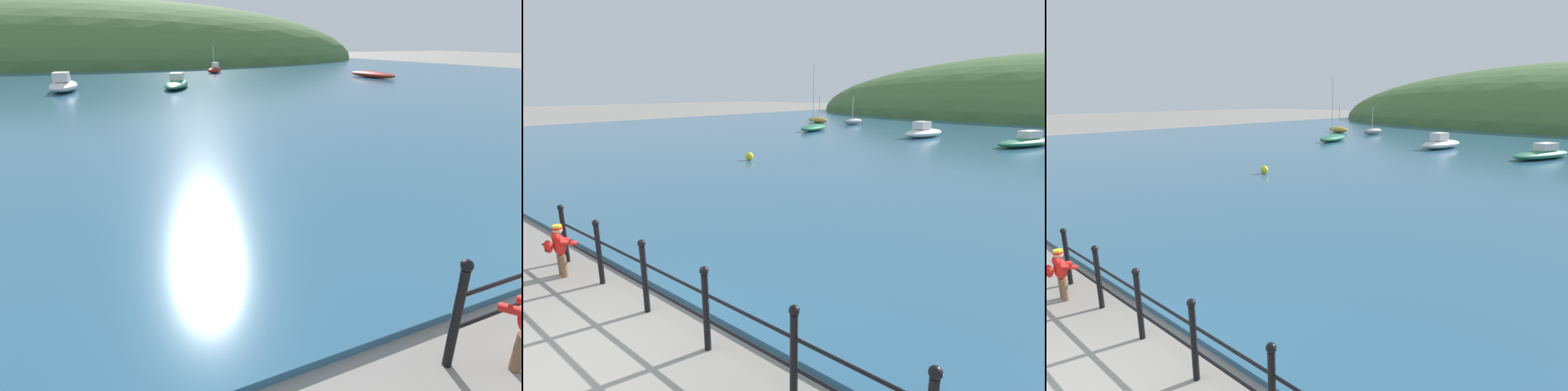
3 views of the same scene
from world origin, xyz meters
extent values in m
cube|color=#2D5B7A|center=(0.00, 32.00, 0.05)|extent=(80.00, 60.00, 0.10)
ellipsoid|color=#476B38|center=(0.00, 67.19, 0.00)|extent=(80.38, 44.21, 17.25)
cylinder|color=black|center=(-3.46, 1.50, 0.55)|extent=(0.09, 0.09, 1.10)
sphere|color=black|center=(-3.46, 1.50, 1.15)|extent=(0.12, 0.12, 0.12)
cylinder|color=brown|center=(-2.90, 1.17, 0.21)|extent=(0.11, 0.11, 0.42)
cylinder|color=red|center=(-2.98, 1.26, 0.67)|extent=(0.10, 0.31, 0.19)
ellipsoid|color=#287551|center=(-0.06, 26.89, 0.35)|extent=(3.10, 5.15, 0.50)
cube|color=silver|center=(0.08, 27.23, 0.82)|extent=(1.22, 1.58, 0.45)
ellipsoid|color=maroon|center=(6.44, 38.41, 0.36)|extent=(2.29, 2.24, 0.52)
cube|color=silver|center=(6.57, 38.54, 0.85)|extent=(0.77, 0.77, 0.47)
cylinder|color=beige|center=(6.35, 38.32, 1.61)|extent=(0.07, 0.07, 1.99)
ellipsoid|color=maroon|center=(17.04, 28.06, 0.35)|extent=(1.63, 5.23, 0.50)
ellipsoid|color=silver|center=(-6.84, 27.97, 0.40)|extent=(2.15, 4.48, 0.61)
cube|color=silver|center=(-6.89, 27.65, 0.98)|extent=(1.01, 1.32, 0.55)
camera|label=1|loc=(-6.49, -0.64, 3.06)|focal=28.00mm
camera|label=2|loc=(4.91, -1.47, 3.38)|focal=28.00mm
camera|label=3|loc=(5.31, -1.14, 3.75)|focal=28.00mm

